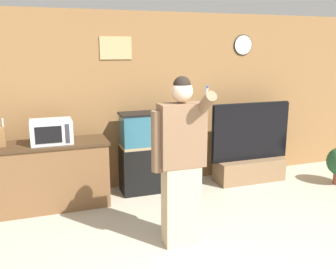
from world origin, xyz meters
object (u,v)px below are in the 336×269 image
object	(u,v)px
knife_block	(0,136)
aquarium_on_stand	(153,152)
tv_on_stand	(250,159)
counter_island	(48,175)
microwave	(51,131)
person_standing	(181,160)

from	to	relation	value
knife_block	aquarium_on_stand	world-z (taller)	knife_block
knife_block	aquarium_on_stand	xyz separation A→B (m)	(2.01, 0.14, -0.42)
knife_block	tv_on_stand	distance (m)	3.65
counter_island	aquarium_on_stand	distance (m)	1.51
microwave	aquarium_on_stand	xyz separation A→B (m)	(1.41, 0.16, -0.44)
counter_island	microwave	xyz separation A→B (m)	(0.09, -0.02, 0.59)
counter_island	person_standing	distance (m)	2.02
counter_island	tv_on_stand	bearing A→B (deg)	0.39
microwave	tv_on_stand	world-z (taller)	tv_on_stand
microwave	person_standing	size ratio (longest dim) A/B	0.28
knife_block	person_standing	world-z (taller)	person_standing
tv_on_stand	person_standing	size ratio (longest dim) A/B	0.74
aquarium_on_stand	tv_on_stand	xyz separation A→B (m)	(1.57, -0.11, -0.23)
counter_island	tv_on_stand	size ratio (longest dim) A/B	1.19
tv_on_stand	microwave	bearing A→B (deg)	-179.15
aquarium_on_stand	knife_block	bearing A→B (deg)	-176.15
counter_island	knife_block	world-z (taller)	knife_block
microwave	counter_island	bearing A→B (deg)	165.11
microwave	knife_block	distance (m)	0.61
counter_island	aquarium_on_stand	world-z (taller)	aquarium_on_stand
counter_island	tv_on_stand	world-z (taller)	tv_on_stand
counter_island	person_standing	world-z (taller)	person_standing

